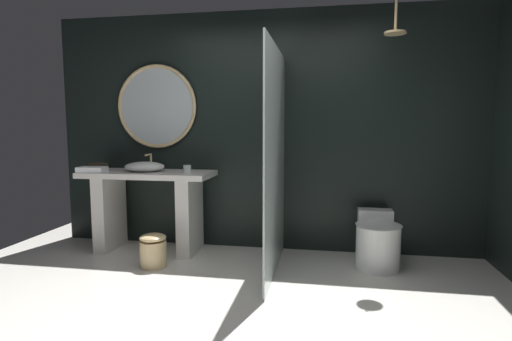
{
  "coord_description": "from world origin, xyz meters",
  "views": [
    {
      "loc": [
        0.67,
        -2.54,
        1.37
      ],
      "look_at": [
        0.1,
        0.71,
        1.0
      ],
      "focal_mm": 28.37,
      "sensor_mm": 36.0,
      "label": 1
    }
  ],
  "objects_px": {
    "vessel_sink": "(145,167)",
    "rain_shower_head": "(395,30)",
    "folded_hand_towel": "(92,170)",
    "tumbler_cup": "(187,169)",
    "waste_bin": "(153,250)",
    "tissue_box": "(99,167)",
    "toilet": "(377,242)",
    "round_wall_mirror": "(157,106)"
  },
  "relations": [
    {
      "from": "tumbler_cup",
      "to": "folded_hand_towel",
      "type": "bearing_deg",
      "value": -170.49
    },
    {
      "from": "round_wall_mirror",
      "to": "waste_bin",
      "type": "bearing_deg",
      "value": -71.35
    },
    {
      "from": "tissue_box",
      "to": "rain_shower_head",
      "type": "distance_m",
      "value": 3.35
    },
    {
      "from": "round_wall_mirror",
      "to": "toilet",
      "type": "xyz_separation_m",
      "value": [
        2.4,
        -0.39,
        -1.34
      ]
    },
    {
      "from": "toilet",
      "to": "tumbler_cup",
      "type": "bearing_deg",
      "value": 177.29
    },
    {
      "from": "tissue_box",
      "to": "waste_bin",
      "type": "xyz_separation_m",
      "value": [
        0.84,
        -0.49,
        -0.75
      ]
    },
    {
      "from": "tissue_box",
      "to": "folded_hand_towel",
      "type": "distance_m",
      "value": 0.2
    },
    {
      "from": "tumbler_cup",
      "to": "toilet",
      "type": "height_order",
      "value": "tumbler_cup"
    },
    {
      "from": "round_wall_mirror",
      "to": "folded_hand_towel",
      "type": "bearing_deg",
      "value": -139.48
    },
    {
      "from": "tissue_box",
      "to": "tumbler_cup",
      "type": "bearing_deg",
      "value": -1.45
    },
    {
      "from": "folded_hand_towel",
      "to": "waste_bin",
      "type": "bearing_deg",
      "value": -20.48
    },
    {
      "from": "rain_shower_head",
      "to": "folded_hand_towel",
      "type": "height_order",
      "value": "rain_shower_head"
    },
    {
      "from": "toilet",
      "to": "tissue_box",
      "type": "bearing_deg",
      "value": 177.72
    },
    {
      "from": "toilet",
      "to": "waste_bin",
      "type": "relative_size",
      "value": 1.88
    },
    {
      "from": "waste_bin",
      "to": "tissue_box",
      "type": "bearing_deg",
      "value": 149.66
    },
    {
      "from": "folded_hand_towel",
      "to": "tissue_box",
      "type": "bearing_deg",
      "value": 101.92
    },
    {
      "from": "tumbler_cup",
      "to": "vessel_sink",
      "type": "bearing_deg",
      "value": 178.04
    },
    {
      "from": "folded_hand_towel",
      "to": "tumbler_cup",
      "type": "bearing_deg",
      "value": 9.51
    },
    {
      "from": "tissue_box",
      "to": "waste_bin",
      "type": "bearing_deg",
      "value": -30.34
    },
    {
      "from": "round_wall_mirror",
      "to": "toilet",
      "type": "relative_size",
      "value": 1.51
    },
    {
      "from": "tumbler_cup",
      "to": "round_wall_mirror",
      "type": "distance_m",
      "value": 0.86
    },
    {
      "from": "vessel_sink",
      "to": "toilet",
      "type": "xyz_separation_m",
      "value": [
        2.44,
        -0.11,
        -0.68
      ]
    },
    {
      "from": "folded_hand_towel",
      "to": "toilet",
      "type": "bearing_deg",
      "value": 1.45
    },
    {
      "from": "rain_shower_head",
      "to": "tissue_box",
      "type": "bearing_deg",
      "value": 176.71
    },
    {
      "from": "vessel_sink",
      "to": "waste_bin",
      "type": "bearing_deg",
      "value": -58.95
    },
    {
      "from": "vessel_sink",
      "to": "rain_shower_head",
      "type": "height_order",
      "value": "rain_shower_head"
    },
    {
      "from": "vessel_sink",
      "to": "tumbler_cup",
      "type": "xyz_separation_m",
      "value": [
        0.49,
        -0.02,
        -0.01
      ]
    },
    {
      "from": "vessel_sink",
      "to": "rain_shower_head",
      "type": "xyz_separation_m",
      "value": [
        2.52,
        -0.17,
        1.3
      ]
    },
    {
      "from": "toilet",
      "to": "round_wall_mirror",
      "type": "bearing_deg",
      "value": 170.81
    },
    {
      "from": "tissue_box",
      "to": "round_wall_mirror",
      "type": "height_order",
      "value": "round_wall_mirror"
    },
    {
      "from": "rain_shower_head",
      "to": "toilet",
      "type": "xyz_separation_m",
      "value": [
        -0.09,
        0.06,
        -1.98
      ]
    },
    {
      "from": "vessel_sink",
      "to": "tissue_box",
      "type": "bearing_deg",
      "value": 179.0
    },
    {
      "from": "round_wall_mirror",
      "to": "rain_shower_head",
      "type": "xyz_separation_m",
      "value": [
        2.49,
        -0.45,
        0.64
      ]
    },
    {
      "from": "vessel_sink",
      "to": "tumbler_cup",
      "type": "bearing_deg",
      "value": -1.96
    },
    {
      "from": "tissue_box",
      "to": "waste_bin",
      "type": "height_order",
      "value": "tissue_box"
    },
    {
      "from": "round_wall_mirror",
      "to": "rain_shower_head",
      "type": "relative_size",
      "value": 3.02
    },
    {
      "from": "tumbler_cup",
      "to": "rain_shower_head",
      "type": "height_order",
      "value": "rain_shower_head"
    },
    {
      "from": "tissue_box",
      "to": "toilet",
      "type": "xyz_separation_m",
      "value": [
        2.99,
        -0.12,
        -0.67
      ]
    },
    {
      "from": "vessel_sink",
      "to": "waste_bin",
      "type": "relative_size",
      "value": 1.32
    },
    {
      "from": "tumbler_cup",
      "to": "round_wall_mirror",
      "type": "xyz_separation_m",
      "value": [
        -0.45,
        0.3,
        0.67
      ]
    },
    {
      "from": "toilet",
      "to": "folded_hand_towel",
      "type": "bearing_deg",
      "value": -178.55
    },
    {
      "from": "tumbler_cup",
      "to": "rain_shower_head",
      "type": "bearing_deg",
      "value": -4.23
    }
  ]
}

